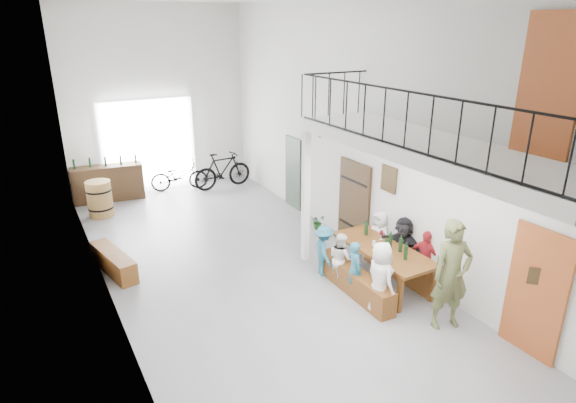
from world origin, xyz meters
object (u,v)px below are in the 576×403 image
bicycle_near (179,176)px  host_standing (451,275)px  bench_inner (355,281)px  side_bench (113,262)px  serving_counter (108,183)px  oak_barrel (100,199)px  tasting_table (383,252)px

bicycle_near → host_standing: bearing=-156.3°
bench_inner → side_bench: (-3.89, 3.14, -0.01)m
serving_counter → bench_inner: bearing=-60.9°
side_bench → bench_inner: bearing=-38.9°
side_bench → oak_barrel: oak_barrel is taller
side_bench → oak_barrel: size_ratio=1.67×
bicycle_near → oak_barrel: bearing=125.8°
side_bench → host_standing: bearing=-45.9°
tasting_table → oak_barrel: size_ratio=2.29×
host_standing → bicycle_near: size_ratio=1.12×
oak_barrel → serving_counter: size_ratio=0.50×
serving_counter → bicycle_near: bearing=3.3°
side_bench → serving_counter: size_ratio=0.83×
serving_counter → side_bench: bearing=-92.0°
serving_counter → bicycle_near: serving_counter is taller
oak_barrel → tasting_table: bearing=-57.0°
host_standing → bicycle_near: host_standing is taller
bench_inner → host_standing: host_standing is taller
tasting_table → bench_inner: bearing=-177.8°
bicycle_near → tasting_table: bearing=-154.4°
oak_barrel → host_standing: size_ratio=0.50×
host_standing → bench_inner: bearing=129.2°
oak_barrel → host_standing: (4.31, -8.21, 0.48)m
oak_barrel → bicycle_near: 2.74m
side_bench → serving_counter: (0.75, 4.65, 0.29)m
tasting_table → oak_barrel: bearing=123.1°
side_bench → host_standing: 6.69m
tasting_table → oak_barrel: oak_barrel is taller
tasting_table → serving_counter: size_ratio=1.13×
serving_counter → host_standing: (3.88, -9.42, 0.45)m
tasting_table → host_standing: 1.68m
bench_inner → tasting_table: bearing=3.6°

